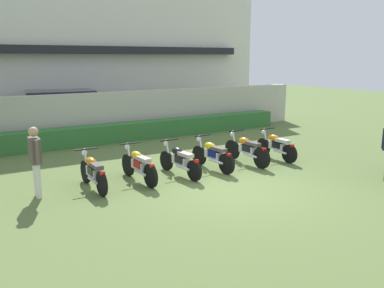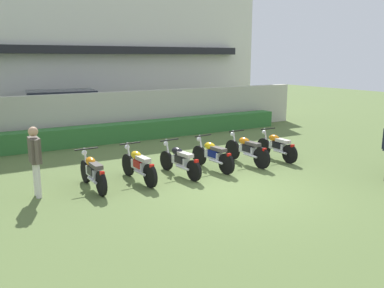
{
  "view_description": "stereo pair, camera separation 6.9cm",
  "coord_description": "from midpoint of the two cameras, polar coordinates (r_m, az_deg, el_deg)",
  "views": [
    {
      "loc": [
        -5.91,
        -7.68,
        3.22
      ],
      "look_at": [
        0.0,
        2.07,
        0.78
      ],
      "focal_mm": 37.82,
      "sensor_mm": 36.0,
      "label": 1
    },
    {
      "loc": [
        -5.85,
        -7.71,
        3.22
      ],
      "look_at": [
        0.0,
        2.07,
        0.78
      ],
      "focal_mm": 37.82,
      "sensor_mm": 36.0,
      "label": 2
    }
  ],
  "objects": [
    {
      "name": "hedge_row",
      "position": [
        16.18,
        -9.06,
        1.73
      ],
      "size": [
        14.47,
        0.7,
        0.71
      ],
      "primitive_type": "cube",
      "color": "#337033",
      "rests_on": "ground"
    },
    {
      "name": "motorcycle_in_row_1",
      "position": [
        10.76,
        -7.37,
        -2.93
      ],
      "size": [
        0.6,
        1.91,
        0.96
      ],
      "rotation": [
        0.0,
        0.0,
        1.63
      ],
      "color": "black",
      "rests_on": "ground"
    },
    {
      "name": "ground",
      "position": [
        10.2,
        6.22,
        -6.38
      ],
      "size": [
        60.0,
        60.0,
        0.0
      ],
      "primitive_type": "plane",
      "color": "#566B38"
    },
    {
      "name": "motorcycle_in_row_0",
      "position": [
        10.35,
        -13.63,
        -3.8
      ],
      "size": [
        0.6,
        1.82,
        0.96
      ],
      "rotation": [
        0.0,
        0.0,
        1.59
      ],
      "color": "black",
      "rests_on": "ground"
    },
    {
      "name": "motorcycle_in_row_4",
      "position": [
        12.54,
        7.88,
        -0.76
      ],
      "size": [
        0.6,
        1.99,
        0.98
      ],
      "rotation": [
        0.0,
        0.0,
        1.62
      ],
      "color": "black",
      "rests_on": "ground"
    },
    {
      "name": "inspector_person",
      "position": [
        10.04,
        -21.08,
        -1.56
      ],
      "size": [
        0.23,
        0.68,
        1.68
      ],
      "color": "silver",
      "rests_on": "ground"
    },
    {
      "name": "motorcycle_in_row_3",
      "position": [
        11.81,
        3.08,
        -1.51
      ],
      "size": [
        0.6,
        1.86,
        0.96
      ],
      "rotation": [
        0.0,
        0.0,
        1.67
      ],
      "color": "black",
      "rests_on": "ground"
    },
    {
      "name": "compound_wall",
      "position": [
        16.74,
        -10.03,
        4.07
      ],
      "size": [
        18.09,
        0.3,
        1.88
      ],
      "primitive_type": "cube",
      "color": "#BCB7A8",
      "rests_on": "ground"
    },
    {
      "name": "motorcycle_in_row_5",
      "position": [
        13.27,
        12.0,
        -0.26
      ],
      "size": [
        0.6,
        1.8,
        0.95
      ],
      "rotation": [
        0.0,
        0.0,
        1.58
      ],
      "color": "black",
      "rests_on": "ground"
    },
    {
      "name": "building",
      "position": [
        22.73,
        -16.24,
        12.06
      ],
      "size": [
        19.04,
        6.5,
        6.79
      ],
      "color": "silver",
      "rests_on": "ground"
    },
    {
      "name": "motorcycle_in_row_2",
      "position": [
        11.22,
        -1.58,
        -2.28
      ],
      "size": [
        0.6,
        1.91,
        0.94
      ],
      "rotation": [
        0.0,
        0.0,
        1.67
      ],
      "color": "black",
      "rests_on": "ground"
    },
    {
      "name": "parked_car",
      "position": [
        17.88,
        -17.18,
        4.21
      ],
      "size": [
        4.69,
        2.52,
        1.89
      ],
      "rotation": [
        0.0,
        0.0,
        -0.12
      ],
      "color": "navy",
      "rests_on": "ground"
    }
  ]
}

